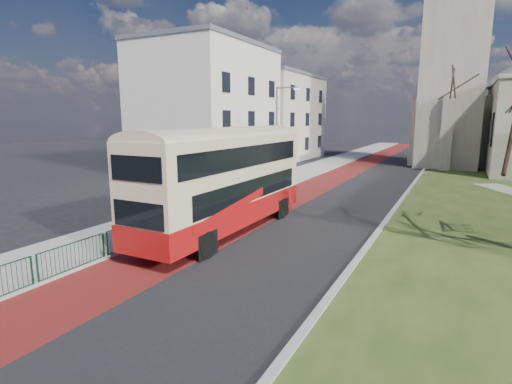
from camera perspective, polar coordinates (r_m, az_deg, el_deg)
The scene contains 12 objects.
ground at distance 16.94m, azimuth -8.40°, elevation -8.84°, with size 160.00×160.00×0.00m, color black.
road_carriageway at distance 34.35m, azimuth 13.43°, elevation 0.89°, with size 9.00×120.00×0.01m, color black.
bus_lane at distance 35.06m, azimuth 9.14°, elevation 1.24°, with size 3.40×120.00×0.01m, color #591414.
pavement_west at distance 36.38m, azimuth 3.45°, elevation 1.77°, with size 4.00×120.00×0.12m, color gray.
kerb_west at distance 35.64m, azimuth 6.39°, elevation 1.55°, with size 0.25×120.00×0.13m, color #999993.
kerb_east at distance 35.55m, azimuth 21.42°, elevation 0.86°, with size 0.25×80.00×0.13m, color #999993.
pedestrian_railing at distance 21.56m, azimuth -8.70°, elevation -3.09°, with size 0.07×24.00×1.12m.
gothic_church at distance 51.63m, azimuth 31.87°, elevation 17.42°, with size 16.38×18.00×40.00m.
street_block_near at distance 42.06m, azimuth -6.87°, elevation 11.72°, with size 10.30×14.30×13.00m.
street_block_far at distance 56.07m, azimuth 2.44°, elevation 10.70°, with size 10.30×16.30×11.50m.
streetlamp at distance 33.88m, azimuth 3.18°, elevation 8.83°, with size 2.13×0.18×8.00m.
bus at distance 19.38m, azimuth -4.41°, elevation 2.29°, with size 2.88×11.85×4.94m.
Camera 1 is at (9.36, -12.97, 5.58)m, focal length 28.00 mm.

